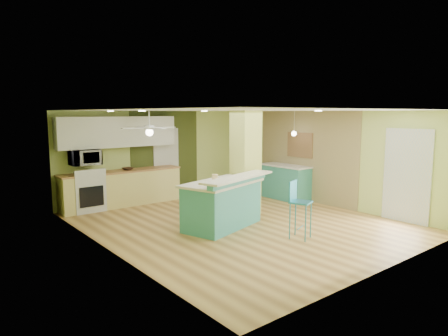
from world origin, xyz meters
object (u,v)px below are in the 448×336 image
at_px(canister, 215,178).
at_px(fruit_bowl, 128,169).
at_px(side_counter, 285,182).
at_px(bar_stool, 297,200).
at_px(peninsula, 223,203).

bearing_deg(canister, fruit_bowl, 100.11).
relative_size(side_counter, fruit_bowl, 5.33).
height_order(bar_stool, canister, canister).
bearing_deg(bar_stool, canister, 93.78).
relative_size(peninsula, bar_stool, 1.98).
xyz_separation_m(side_counter, fruit_bowl, (-3.84, 2.10, 0.48)).
distance_m(bar_stool, side_counter, 3.65).
height_order(fruit_bowl, canister, canister).
bearing_deg(side_counter, peninsula, -160.66).
bearing_deg(canister, side_counter, 16.56).
bearing_deg(fruit_bowl, peninsula, -78.45).
xyz_separation_m(peninsula, bar_stool, (0.66, -1.50, 0.23)).
distance_m(peninsula, fruit_bowl, 3.32).
distance_m(fruit_bowl, canister, 3.13).
relative_size(peninsula, fruit_bowl, 7.90).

